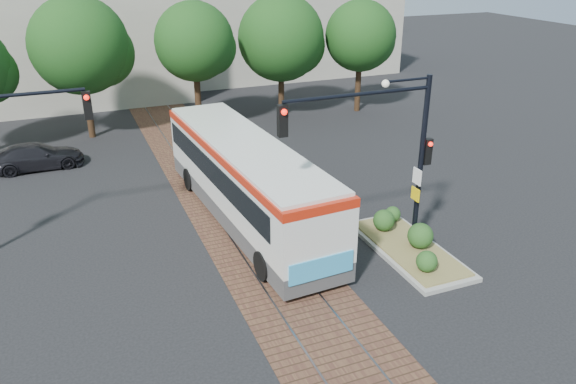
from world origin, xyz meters
The scene contains 8 objects.
ground centered at (0.00, 0.00, 0.00)m, with size 120.00×120.00×0.00m, color black.
trackbed centered at (0.00, 4.00, 0.01)m, with size 3.60×40.00×0.02m.
tree_row centered at (1.21, 16.42, 4.85)m, with size 26.40×5.60×7.67m.
warehouses centered at (-0.53, 28.75, 3.81)m, with size 40.00×13.00×8.00m.
city_bus centered at (0.33, 3.65, 1.79)m, with size 3.33×12.15×3.21m.
traffic_island centered at (4.82, -0.90, 0.33)m, with size 2.20×5.20×1.13m.
signal_pole_main centered at (3.86, -0.81, 4.16)m, with size 5.49×0.46×6.00m.
parked_car centered at (-7.33, 12.68, 0.62)m, with size 1.74×4.27×1.24m, color black.
Camera 1 is at (-5.70, -15.44, 9.95)m, focal length 35.00 mm.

